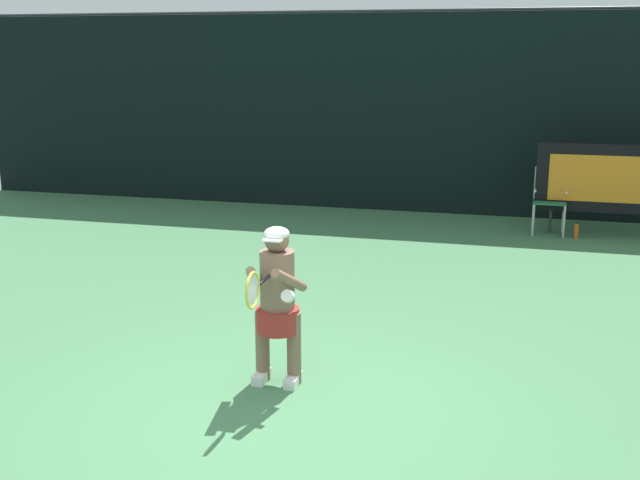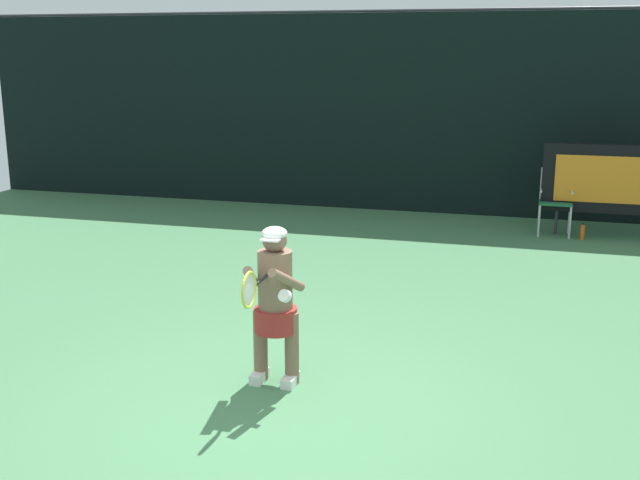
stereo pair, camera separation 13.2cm
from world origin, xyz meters
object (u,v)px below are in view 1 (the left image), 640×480
object	(u,v)px
umpire_chair	(550,196)
water_bottle	(576,231)
scoreboard	(607,178)
tennis_racket	(253,289)
tennis_player	(277,300)

from	to	relation	value
umpire_chair	water_bottle	distance (m)	0.71
scoreboard	tennis_racket	distance (m)	8.07
scoreboard	tennis_player	xyz separation A→B (m)	(-3.37, -6.77, -0.16)
umpire_chair	tennis_player	bearing A→B (deg)	-110.45
umpire_chair	water_bottle	bearing A→B (deg)	-29.90
scoreboard	umpire_chair	distance (m)	0.92
water_bottle	scoreboard	bearing A→B (deg)	34.03
tennis_player	water_bottle	bearing A→B (deg)	65.52
umpire_chair	water_bottle	world-z (taller)	umpire_chair
tennis_player	tennis_racket	bearing A→B (deg)	-92.72
scoreboard	water_bottle	distance (m)	0.97
scoreboard	water_bottle	size ratio (longest dim) A/B	8.30
scoreboard	umpire_chair	world-z (taller)	scoreboard
water_bottle	tennis_player	xyz separation A→B (m)	(-2.95, -6.48, 0.66)
water_bottle	tennis_player	size ratio (longest dim) A/B	0.18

